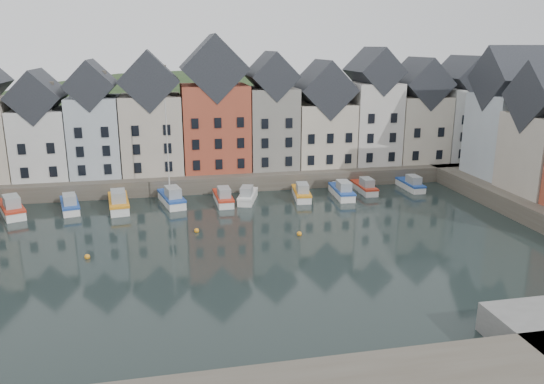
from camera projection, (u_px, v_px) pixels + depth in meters
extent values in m
plane|color=black|center=(248.00, 259.00, 47.05)|extent=(260.00, 260.00, 0.00)
cube|color=#4B4339|center=(214.00, 172.00, 75.09)|extent=(90.00, 16.00, 2.00)
ellipsoid|color=#21361B|center=(204.00, 236.00, 104.72)|extent=(153.60, 70.40, 64.00)
sphere|color=#1B3115|center=(119.00, 104.00, 90.10)|extent=(5.77, 5.77, 5.77)
sphere|color=#1B3115|center=(322.00, 97.00, 107.02)|extent=(5.27, 5.27, 5.27)
sphere|color=#1B3115|center=(366.00, 101.00, 102.25)|extent=(5.07, 5.07, 5.07)
sphere|color=#1B3115|center=(276.00, 103.00, 99.81)|extent=(5.01, 5.01, 5.01)
sphere|color=#1B3115|center=(339.00, 98.00, 107.24)|extent=(5.21, 5.21, 5.21)
sphere|color=#1B3115|center=(209.00, 100.00, 100.55)|extent=(5.45, 5.45, 5.45)
sphere|color=#1B3115|center=(408.00, 107.00, 98.03)|extent=(4.49, 4.49, 4.49)
cube|color=silver|center=(43.00, 143.00, 67.55)|extent=(6.56, 8.00, 8.61)
cube|color=black|center=(38.00, 96.00, 65.96)|extent=(6.56, 8.16, 6.56)
cube|color=#AAB5BD|center=(96.00, 136.00, 68.63)|extent=(6.20, 8.00, 10.02)
cube|color=black|center=(91.00, 84.00, 66.87)|extent=(6.20, 8.16, 6.20)
cube|color=#B4A898|center=(152.00, 134.00, 69.99)|extent=(7.70, 8.00, 10.08)
cube|color=black|center=(149.00, 80.00, 68.13)|extent=(7.70, 8.16, 7.70)
cube|color=#A1432E|center=(215.00, 127.00, 71.44)|extent=(8.69, 8.00, 11.28)
cube|color=black|center=(213.00, 68.00, 69.36)|extent=(8.69, 8.16, 8.69)
cube|color=gray|center=(271.00, 127.00, 73.00)|extent=(6.43, 8.00, 10.78)
cube|color=black|center=(271.00, 76.00, 71.13)|extent=(6.43, 8.16, 6.43)
cube|color=beige|center=(322.00, 134.00, 74.71)|extent=(7.88, 8.00, 8.56)
cube|color=black|center=(323.00, 89.00, 73.04)|extent=(7.88, 8.16, 7.88)
cube|color=beige|center=(371.00, 123.00, 75.77)|extent=(6.50, 8.00, 11.27)
cube|color=black|center=(374.00, 71.00, 73.83)|extent=(6.50, 8.16, 6.50)
cube|color=beige|center=(416.00, 128.00, 77.38)|extent=(7.23, 8.00, 9.32)
cube|color=black|center=(419.00, 83.00, 75.66)|extent=(7.23, 8.16, 7.23)
cube|color=silver|center=(459.00, 123.00, 78.57)|extent=(6.18, 8.00, 10.32)
cube|color=black|center=(463.00, 77.00, 76.78)|extent=(6.18, 8.16, 6.18)
cube|color=#AAB5BD|center=(506.00, 136.00, 67.43)|extent=(7.47, 8.00, 10.38)
cube|color=black|center=(513.00, 78.00, 65.51)|extent=(7.62, 8.00, 8.00)
sphere|color=orange|center=(197.00, 231.00, 53.78)|extent=(0.50, 0.50, 0.50)
sphere|color=orange|center=(299.00, 234.00, 52.89)|extent=(0.50, 0.50, 0.50)
sphere|color=orange|center=(87.00, 257.00, 47.13)|extent=(0.50, 0.50, 0.50)
cube|color=silver|center=(12.00, 211.00, 59.39)|extent=(4.31, 6.87, 1.21)
cube|color=#B82F1A|center=(11.00, 205.00, 59.21)|extent=(4.46, 7.03, 0.28)
cube|color=gray|center=(12.00, 202.00, 58.24)|extent=(2.42, 3.03, 1.32)
cube|color=silver|center=(70.00, 207.00, 60.91)|extent=(2.95, 6.08, 1.07)
cube|color=#22469C|center=(70.00, 202.00, 60.75)|extent=(3.07, 6.21, 0.24)
cube|color=gray|center=(70.00, 199.00, 59.82)|extent=(1.83, 2.57, 1.17)
cube|color=silver|center=(119.00, 205.00, 61.47)|extent=(2.79, 6.93, 1.24)
cube|color=orange|center=(118.00, 200.00, 61.29)|extent=(2.91, 7.08, 0.28)
cube|color=gray|center=(118.00, 196.00, 60.18)|extent=(1.87, 2.86, 1.35)
cube|color=silver|center=(172.00, 201.00, 63.28)|extent=(3.25, 6.71, 1.18)
cube|color=#22469C|center=(171.00, 196.00, 63.11)|extent=(3.38, 6.86, 0.27)
cube|color=gray|center=(173.00, 192.00, 62.09)|extent=(2.01, 2.84, 1.29)
cylinder|color=silver|center=(168.00, 150.00, 62.23)|extent=(0.15, 0.15, 11.81)
cube|color=silver|center=(223.00, 200.00, 63.76)|extent=(1.92, 5.92, 1.08)
cube|color=#B82F1A|center=(223.00, 195.00, 63.61)|extent=(2.02, 6.04, 0.24)
cube|color=gray|center=(224.00, 192.00, 62.62)|extent=(1.43, 2.39, 1.18)
cube|color=silver|center=(248.00, 198.00, 64.58)|extent=(3.29, 5.82, 1.02)
cube|color=silver|center=(248.00, 194.00, 64.43)|extent=(3.41, 5.96, 0.23)
cube|color=gray|center=(247.00, 191.00, 63.47)|extent=(1.92, 2.52, 1.12)
cube|color=silver|center=(301.00, 195.00, 65.75)|extent=(2.48, 5.99, 1.07)
cube|color=orange|center=(301.00, 191.00, 65.60)|extent=(2.59, 6.12, 0.24)
cube|color=gray|center=(302.00, 188.00, 64.60)|extent=(1.65, 2.48, 1.16)
cube|color=silver|center=(342.00, 194.00, 66.44)|extent=(2.19, 6.20, 1.12)
cube|color=#22469C|center=(342.00, 189.00, 66.27)|extent=(2.30, 6.33, 0.25)
cube|color=gray|center=(344.00, 186.00, 65.24)|extent=(1.57, 2.52, 1.22)
cube|color=silver|center=(364.00, 189.00, 68.56)|extent=(1.68, 5.57, 1.02)
cube|color=#B82F1A|center=(364.00, 185.00, 68.41)|extent=(1.77, 5.68, 0.23)
cube|color=gray|center=(367.00, 183.00, 67.47)|extent=(1.30, 2.23, 1.11)
cube|color=silver|center=(410.00, 186.00, 69.91)|extent=(1.72, 5.55, 1.01)
cube|color=#22469C|center=(410.00, 182.00, 69.76)|extent=(1.82, 5.66, 0.23)
cube|color=gray|center=(414.00, 180.00, 68.83)|extent=(1.32, 2.23, 1.11)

